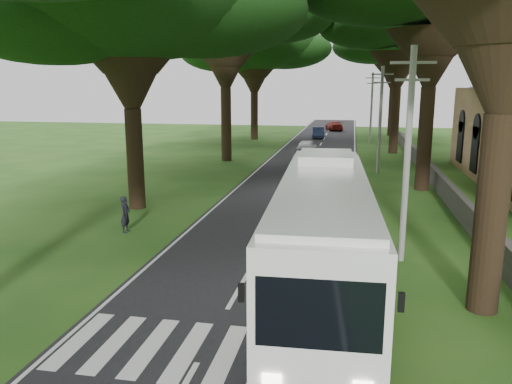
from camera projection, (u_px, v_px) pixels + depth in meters
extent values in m
plane|color=#214E16|center=(223.00, 318.00, 14.48)|extent=(140.00, 140.00, 0.00)
cube|color=black|center=(305.00, 172.00, 38.48)|extent=(8.00, 120.00, 0.04)
cube|color=silver|center=(203.00, 353.00, 12.56)|extent=(8.00, 3.00, 0.01)
cube|color=#383533|center=(429.00, 171.00, 35.73)|extent=(0.35, 50.00, 1.20)
cylinder|color=gray|center=(407.00, 158.00, 18.38)|extent=(0.24, 0.24, 8.00)
cube|color=gray|center=(413.00, 62.00, 17.67)|extent=(1.60, 0.10, 0.10)
cube|color=gray|center=(412.00, 80.00, 17.79)|extent=(1.20, 0.10, 0.10)
cylinder|color=gray|center=(380.00, 120.00, 37.58)|extent=(0.24, 0.24, 8.00)
cube|color=gray|center=(383.00, 74.00, 36.87)|extent=(1.60, 0.10, 0.10)
cube|color=gray|center=(382.00, 82.00, 36.99)|extent=(1.20, 0.10, 0.10)
cylinder|color=gray|center=(371.00, 108.00, 56.78)|extent=(0.24, 0.24, 8.00)
cube|color=gray|center=(373.00, 78.00, 56.06)|extent=(1.60, 0.10, 0.10)
cube|color=gray|center=(373.00, 83.00, 56.19)|extent=(1.20, 0.10, 0.10)
cylinder|color=black|center=(135.00, 159.00, 26.92)|extent=(0.90, 0.90, 5.39)
cone|color=black|center=(131.00, 72.00, 25.95)|extent=(3.20, 3.20, 3.80)
cylinder|color=black|center=(226.00, 125.00, 44.00)|extent=(0.90, 0.90, 6.35)
cone|color=black|center=(225.00, 66.00, 42.94)|extent=(3.20, 3.20, 3.80)
ellipsoid|color=black|center=(225.00, 6.00, 41.91)|extent=(15.41, 15.41, 6.47)
cylinder|color=black|center=(254.00, 116.00, 61.54)|extent=(0.90, 0.90, 5.63)
cone|color=black|center=(254.00, 77.00, 60.55)|extent=(3.20, 3.20, 3.80)
ellipsoid|color=black|center=(254.00, 43.00, 59.71)|extent=(15.33, 15.33, 6.44)
cylinder|color=black|center=(491.00, 216.00, 14.40)|extent=(0.90, 0.90, 5.84)
cone|color=black|center=(508.00, 43.00, 13.39)|extent=(3.20, 3.20, 3.80)
cylinder|color=black|center=(425.00, 139.00, 31.51)|extent=(0.90, 0.90, 6.51)
cone|color=black|center=(431.00, 55.00, 30.43)|extent=(3.20, 3.20, 3.80)
cylinder|color=black|center=(395.00, 121.00, 48.90)|extent=(0.90, 0.90, 6.34)
cone|color=black|center=(398.00, 68.00, 47.84)|extent=(3.20, 3.20, 3.80)
ellipsoid|color=black|center=(401.00, 15.00, 46.82)|extent=(13.80, 13.80, 5.80)
cylinder|color=black|center=(392.00, 113.00, 66.02)|extent=(0.90, 0.90, 6.10)
cone|color=black|center=(394.00, 74.00, 64.98)|extent=(3.20, 3.20, 3.80)
ellipsoid|color=black|center=(396.00, 38.00, 64.03)|extent=(14.56, 14.56, 6.11)
cube|color=white|center=(323.00, 233.00, 15.62)|extent=(3.30, 13.13, 3.20)
cube|color=black|center=(324.00, 216.00, 15.84)|extent=(3.25, 10.75, 1.19)
cube|color=black|center=(322.00, 279.00, 15.95)|extent=(3.34, 13.17, 0.38)
cube|color=#C0360C|center=(322.00, 255.00, 15.77)|extent=(3.29, 11.83, 0.20)
cube|color=white|center=(325.00, 181.00, 15.27)|extent=(3.05, 12.47, 0.20)
cylinder|color=black|center=(262.00, 342.00, 11.93)|extent=(0.43, 1.21, 1.19)
cylinder|color=black|center=(378.00, 351.00, 11.54)|extent=(0.43, 1.21, 1.19)
cylinder|color=black|center=(290.00, 237.00, 20.11)|extent=(0.43, 1.21, 1.19)
cylinder|color=black|center=(358.00, 240.00, 19.73)|extent=(0.43, 1.21, 1.19)
imported|color=#B6B5BB|center=(307.00, 147.00, 48.14)|extent=(1.87, 4.32, 1.45)
imported|color=navy|center=(318.00, 133.00, 63.32)|extent=(1.85, 4.24, 1.36)
imported|color=maroon|center=(334.00, 126.00, 73.81)|extent=(3.02, 5.07, 1.38)
imported|color=black|center=(125.00, 214.00, 22.75)|extent=(0.41, 0.62, 1.68)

